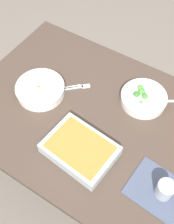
# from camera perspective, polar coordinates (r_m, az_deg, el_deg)

# --- Properties ---
(ground_plane) EXTENTS (6.00, 6.00, 0.00)m
(ground_plane) POSITION_cam_1_polar(r_m,az_deg,el_deg) (2.03, -0.00, -11.93)
(ground_plane) COLOR slate
(dining_table) EXTENTS (1.20, 0.90, 0.74)m
(dining_table) POSITION_cam_1_polar(r_m,az_deg,el_deg) (1.45, -0.00, -2.02)
(dining_table) COLOR #4C3D33
(dining_table) RESTS_ON ground_plane
(placemat) EXTENTS (0.29, 0.22, 0.00)m
(placemat) POSITION_cam_1_polar(r_m,az_deg,el_deg) (1.23, 15.16, -15.68)
(placemat) COLOR #4C5670
(placemat) RESTS_ON dining_table
(stew_bowl) EXTENTS (0.25, 0.25, 0.06)m
(stew_bowl) POSITION_cam_1_polar(r_m,az_deg,el_deg) (1.44, -9.51, 4.63)
(stew_bowl) COLOR white
(stew_bowl) RESTS_ON dining_table
(broccoli_bowl) EXTENTS (0.23, 0.23, 0.07)m
(broccoli_bowl) POSITION_cam_1_polar(r_m,az_deg,el_deg) (1.42, 11.44, 2.85)
(broccoli_bowl) COLOR white
(broccoli_bowl) RESTS_ON dining_table
(baking_dish) EXTENTS (0.32, 0.25, 0.06)m
(baking_dish) POSITION_cam_1_polar(r_m,az_deg,el_deg) (1.23, -1.43, -7.60)
(baking_dish) COLOR silver
(baking_dish) RESTS_ON dining_table
(drink_cup) EXTENTS (0.07, 0.07, 0.08)m
(drink_cup) POSITION_cam_1_polar(r_m,az_deg,el_deg) (1.20, 15.55, -15.10)
(drink_cup) COLOR #B2BCC6
(drink_cup) RESTS_ON dining_table
(spoon_by_stew) EXTENTS (0.14, 0.14, 0.01)m
(spoon_by_stew) POSITION_cam_1_polar(r_m,az_deg,el_deg) (1.46, -5.61, 4.69)
(spoon_by_stew) COLOR silver
(spoon_by_stew) RESTS_ON dining_table
(spoon_by_broccoli) EXTENTS (0.16, 0.11, 0.01)m
(spoon_by_broccoli) POSITION_cam_1_polar(r_m,az_deg,el_deg) (1.46, 15.20, 2.19)
(spoon_by_broccoli) COLOR silver
(spoon_by_broccoli) RESTS_ON dining_table
(fork_on_table) EXTENTS (0.14, 0.13, 0.01)m
(fork_on_table) POSITION_cam_1_polar(r_m,az_deg,el_deg) (1.47, -2.26, 5.00)
(fork_on_table) COLOR silver
(fork_on_table) RESTS_ON dining_table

